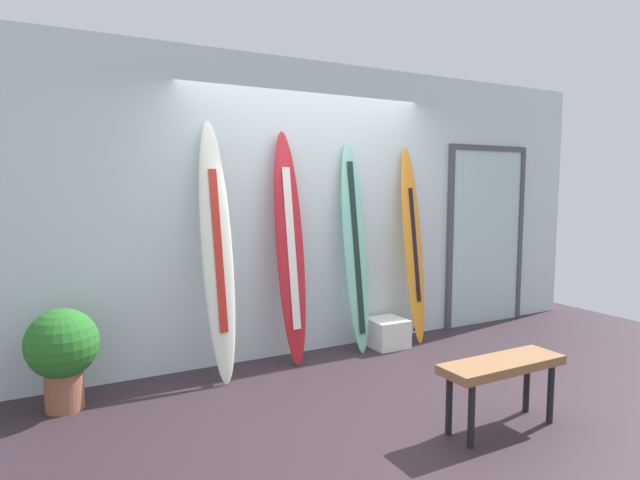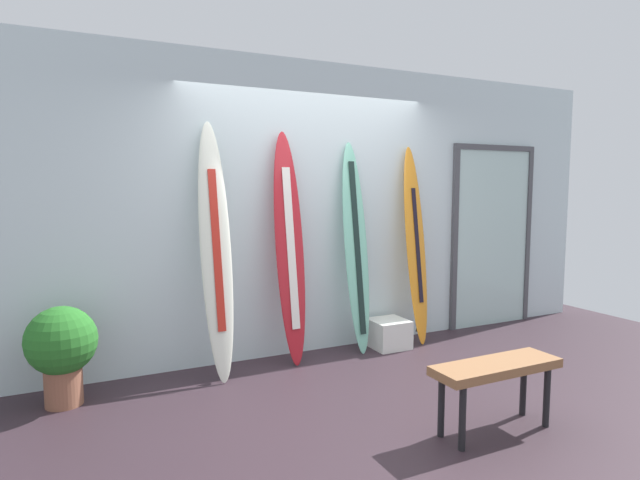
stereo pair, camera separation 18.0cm
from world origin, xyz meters
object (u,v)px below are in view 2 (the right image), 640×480
at_px(display_block_left, 389,333).
at_px(glass_door, 492,233).
at_px(surfboard_sunset, 416,247).
at_px(surfboard_seafoam, 356,247).
at_px(surfboard_crimson, 290,249).
at_px(potted_plant, 62,347).
at_px(bench, 496,373).
at_px(surfboard_ivory, 216,251).

height_order(display_block_left, glass_door, glass_door).
relative_size(surfboard_sunset, display_block_left, 5.64).
distance_m(surfboard_seafoam, display_block_left, 0.95).
bearing_deg(surfboard_sunset, glass_door, 8.60).
xyz_separation_m(surfboard_crimson, potted_plant, (-1.88, -0.15, -0.60)).
bearing_deg(bench, surfboard_seafoam, 89.27).
bearing_deg(surfboard_crimson, surfboard_seafoam, 2.43).
distance_m(glass_door, potted_plant, 4.56).
xyz_separation_m(surfboard_seafoam, potted_plant, (-2.59, -0.18, -0.58)).
distance_m(display_block_left, bench, 1.88).
height_order(surfboard_sunset, potted_plant, surfboard_sunset).
bearing_deg(surfboard_ivory, surfboard_crimson, 4.86).
bearing_deg(display_block_left, bench, -101.50).
bearing_deg(surfboard_seafoam, surfboard_crimson, -177.57).
bearing_deg(glass_door, surfboard_crimson, -175.73).
relative_size(surfboard_sunset, bench, 2.23).
bearing_deg(glass_door, surfboard_ivory, -175.60).
height_order(surfboard_sunset, bench, surfboard_sunset).
bearing_deg(glass_door, surfboard_seafoam, -175.05).
relative_size(surfboard_seafoam, bench, 2.26).
distance_m(potted_plant, bench, 3.08).
distance_m(surfboard_sunset, potted_plant, 3.34).
xyz_separation_m(surfboard_ivory, surfboard_crimson, (0.69, 0.06, -0.03)).
height_order(display_block_left, bench, bench).
height_order(surfboard_seafoam, bench, surfboard_seafoam).
distance_m(surfboard_ivory, potted_plant, 1.35).
distance_m(surfboard_crimson, display_block_left, 1.39).
xyz_separation_m(surfboard_sunset, display_block_left, (-0.35, -0.05, -0.86)).
relative_size(surfboard_crimson, surfboard_seafoam, 1.03).
height_order(surfboard_ivory, potted_plant, surfboard_ivory).
xyz_separation_m(surfboard_sunset, bench, (-0.72, -1.88, -0.60)).
relative_size(display_block_left, bench, 0.40).
bearing_deg(surfboard_crimson, potted_plant, -175.31).
bearing_deg(display_block_left, surfboard_seafoam, 169.40).
xyz_separation_m(surfboard_ivory, display_block_left, (1.75, 0.02, -0.94)).
relative_size(display_block_left, glass_door, 0.17).
xyz_separation_m(surfboard_sunset, glass_door, (1.22, 0.18, 0.08)).
xyz_separation_m(display_block_left, potted_plant, (-2.94, -0.12, 0.30)).
relative_size(surfboard_sunset, glass_door, 0.97).
relative_size(surfboard_ivory, potted_plant, 2.93).
relative_size(surfboard_ivory, surfboard_seafoam, 1.06).
bearing_deg(display_block_left, surfboard_crimson, 178.10).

